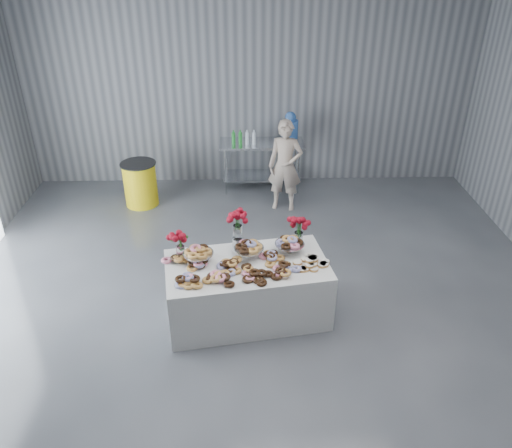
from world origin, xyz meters
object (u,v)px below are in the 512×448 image
Objects in this scene: water_jug at (290,129)px; trash_barrel at (140,184)px; display_table at (247,290)px; prep_table at (262,157)px; person at (285,166)px.

trash_barrel is at bearing -167.25° from water_jug.
prep_table is at bearing 85.15° from display_table.
person is at bearing -4.56° from trash_barrel.
prep_table is 1.94× the size of trash_barrel.
water_jug is 0.36× the size of person.
display_table is 1.22× the size of person.
display_table is 3.52m from trash_barrel.
prep_table is 0.96× the size of person.
water_jug is 2.79m from trash_barrel.
person reaches higher than prep_table.
trash_barrel is at bearing 120.97° from display_table.
trash_barrel is (-2.48, 0.20, -0.39)m from person.
water_jug is at bearing 77.41° from display_table.
person reaches higher than display_table.
water_jug is at bearing -0.00° from prep_table.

